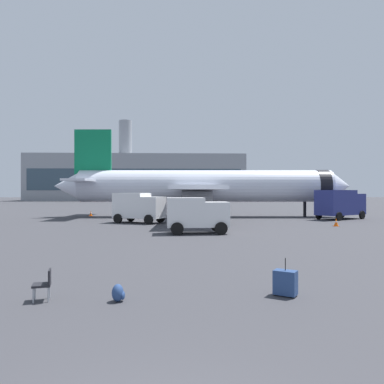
{
  "coord_description": "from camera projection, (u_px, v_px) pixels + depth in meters",
  "views": [
    {
      "loc": [
        0.3,
        -4.01,
        3.03
      ],
      "look_at": [
        1.5,
        24.75,
        3.0
      ],
      "focal_mm": 35.33,
      "sensor_mm": 36.0,
      "label": 1
    }
  ],
  "objects": [
    {
      "name": "airplane_at_gate",
      "position": [
        203.0,
        186.0,
        45.37
      ],
      "size": [
        35.72,
        32.18,
        10.5
      ],
      "color": "silver",
      "rests_on": "ground"
    },
    {
      "name": "service_truck",
      "position": [
        139.0,
        206.0,
        36.5
      ],
      "size": [
        5.28,
        4.1,
        2.9
      ],
      "color": "white",
      "rests_on": "ground"
    },
    {
      "name": "fuel_truck",
      "position": [
        340.0,
        203.0,
        41.3
      ],
      "size": [
        6.36,
        5.22,
        3.2
      ],
      "color": "navy",
      "rests_on": "ground"
    },
    {
      "name": "cargo_van",
      "position": [
        197.0,
        213.0,
        27.28
      ],
      "size": [
        4.49,
        2.5,
        2.6
      ],
      "color": "white",
      "rests_on": "ground"
    },
    {
      "name": "safety_cone_near",
      "position": [
        126.0,
        213.0,
        45.53
      ],
      "size": [
        0.44,
        0.44,
        0.8
      ],
      "color": "#F2590C",
      "rests_on": "ground"
    },
    {
      "name": "safety_cone_mid",
      "position": [
        91.0,
        214.0,
        46.76
      ],
      "size": [
        0.44,
        0.44,
        0.63
      ],
      "color": "#F2590C",
      "rests_on": "ground"
    },
    {
      "name": "safety_cone_far",
      "position": [
        336.0,
        222.0,
        32.97
      ],
      "size": [
        0.44,
        0.44,
        0.7
      ],
      "color": "#F2590C",
      "rests_on": "ground"
    },
    {
      "name": "rolling_suitcase",
      "position": [
        285.0,
        282.0,
        10.96
      ],
      "size": [
        0.75,
        0.68,
        1.1
      ],
      "color": "navy",
      "rests_on": "ground"
    },
    {
      "name": "traveller_backpack",
      "position": [
        118.0,
        293.0,
        10.4
      ],
      "size": [
        0.36,
        0.4,
        0.48
      ],
      "color": "navy",
      "rests_on": "ground"
    },
    {
      "name": "gate_chair",
      "position": [
        44.0,
        283.0,
        10.49
      ],
      "size": [
        0.58,
        0.58,
        0.86
      ],
      "color": "black",
      "rests_on": "ground"
    },
    {
      "name": "terminal_building",
      "position": [
        138.0,
        178.0,
        129.14
      ],
      "size": [
        71.33,
        18.78,
        27.29
      ],
      "color": "gray",
      "rests_on": "ground"
    }
  ]
}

